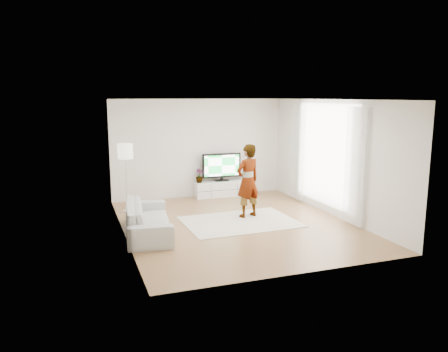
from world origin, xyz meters
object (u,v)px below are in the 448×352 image
object	(u,v)px
television	(222,166)
sofa	(148,218)
media_console	(222,189)
player	(248,181)
floor_lamp	(125,154)
rug	(240,222)

from	to	relation	value
television	sofa	world-z (taller)	television
media_console	player	distance (m)	2.40
player	floor_lamp	xyz separation A→B (m)	(-2.67, 1.50, 0.57)
rug	sofa	world-z (taller)	sofa
media_console	floor_lamp	distance (m)	3.17
television	floor_lamp	xyz separation A→B (m)	(-2.81, -0.83, 0.57)
sofa	media_console	bearing A→B (deg)	-35.94
television	player	bearing A→B (deg)	-93.53
television	rug	bearing A→B (deg)	-100.07
rug	sofa	size ratio (longest dim) A/B	1.13
rug	media_console	bearing A→B (deg)	79.82
media_console	player	size ratio (longest dim) A/B	0.91
media_console	player	world-z (taller)	player
television	sofa	xyz separation A→B (m)	(-2.62, -2.83, -0.55)
media_console	rug	bearing A→B (deg)	-100.18
sofa	floor_lamp	distance (m)	2.30
television	floor_lamp	bearing A→B (deg)	-163.47
media_console	sofa	xyz separation A→B (m)	(-2.62, -2.80, 0.11)
media_console	rug	size ratio (longest dim) A/B	0.63
rug	player	bearing A→B (deg)	46.36
media_console	player	bearing A→B (deg)	-93.57
player	floor_lamp	size ratio (longest dim) A/B	1.02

